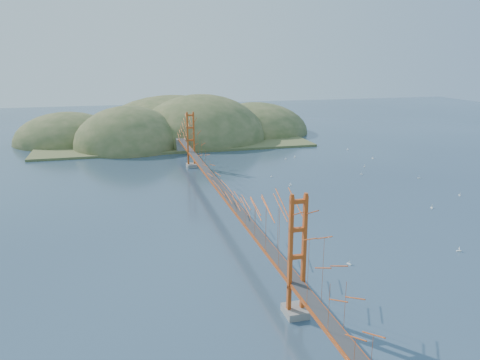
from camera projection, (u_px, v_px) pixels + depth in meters
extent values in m
plane|color=#2C4258|center=(223.00, 212.00, 71.22)|extent=(320.00, 320.00, 0.00)
cube|color=gray|center=(295.00, 311.00, 43.15)|extent=(2.00, 2.40, 0.70)
cube|color=gray|center=(192.00, 165.00, 99.11)|extent=(2.00, 2.40, 0.70)
cube|color=#C24815|center=(223.00, 191.00, 70.36)|extent=(1.40, 92.00, 0.16)
cube|color=#C24815|center=(223.00, 192.00, 70.41)|extent=(1.33, 92.00, 0.24)
cube|color=#38383A|center=(223.00, 190.00, 70.33)|extent=(1.19, 92.00, 0.03)
cube|color=gray|center=(181.00, 145.00, 113.69)|extent=(2.20, 2.60, 3.30)
cube|color=olive|center=(172.00, 139.00, 130.85)|extent=(70.00, 40.00, 0.60)
ellipsoid|color=olive|center=(129.00, 147.00, 120.48)|extent=(28.00, 28.00, 21.00)
ellipsoid|color=olive|center=(202.00, 139.00, 131.03)|extent=(36.00, 36.00, 25.00)
ellipsoid|color=olive|center=(255.00, 132.00, 142.94)|extent=(32.00, 32.00, 18.00)
ellipsoid|color=olive|center=(68.00, 142.00, 127.71)|extent=(28.00, 28.00, 16.00)
ellipsoid|color=olive|center=(173.00, 131.00, 144.46)|extent=(44.00, 44.00, 22.00)
cube|color=white|center=(295.00, 157.00, 108.05)|extent=(0.55, 0.25, 0.10)
cylinder|color=white|center=(295.00, 156.00, 107.98)|extent=(0.02, 0.02, 0.57)
cube|color=white|center=(286.00, 159.00, 106.13)|extent=(0.51, 0.17, 0.09)
cylinder|color=white|center=(286.00, 158.00, 106.06)|extent=(0.01, 0.01, 0.55)
cube|color=white|center=(361.00, 174.00, 93.03)|extent=(0.51, 0.54, 0.10)
cylinder|color=white|center=(361.00, 173.00, 92.95)|extent=(0.02, 0.02, 0.61)
cube|color=white|center=(290.00, 185.00, 85.26)|extent=(0.54, 0.26, 0.10)
cylinder|color=white|center=(291.00, 184.00, 85.19)|extent=(0.02, 0.02, 0.57)
cube|color=white|center=(271.00, 177.00, 91.19)|extent=(0.50, 0.28, 0.09)
cylinder|color=white|center=(271.00, 175.00, 91.12)|extent=(0.01, 0.01, 0.52)
cube|color=white|center=(365.00, 167.00, 99.34)|extent=(0.49, 0.49, 0.09)
cylinder|color=white|center=(365.00, 165.00, 99.26)|extent=(0.02, 0.02, 0.57)
cube|color=white|center=(460.00, 195.00, 79.31)|extent=(0.26, 0.56, 0.10)
cylinder|color=white|center=(460.00, 194.00, 79.23)|extent=(0.02, 0.02, 0.59)
cube|color=white|center=(459.00, 251.00, 57.00)|extent=(0.60, 0.37, 0.10)
cylinder|color=white|center=(459.00, 249.00, 56.92)|extent=(0.02, 0.02, 0.62)
cube|color=white|center=(348.00, 150.00, 116.48)|extent=(0.52, 0.22, 0.09)
cylinder|color=white|center=(348.00, 149.00, 116.40)|extent=(0.01, 0.01, 0.55)
cube|color=white|center=(419.00, 178.00, 90.16)|extent=(0.53, 0.49, 0.10)
cylinder|color=white|center=(419.00, 177.00, 90.09)|extent=(0.02, 0.02, 0.59)
cube|color=white|center=(373.00, 158.00, 107.12)|extent=(0.28, 0.65, 0.11)
cylinder|color=white|center=(373.00, 157.00, 107.03)|extent=(0.02, 0.02, 0.68)
cube|color=white|center=(349.00, 264.00, 53.43)|extent=(0.41, 0.64, 0.11)
cylinder|color=white|center=(349.00, 261.00, 53.34)|extent=(0.02, 0.02, 0.66)
cube|color=white|center=(432.00, 208.00, 72.80)|extent=(0.37, 0.66, 0.11)
cylinder|color=white|center=(432.00, 206.00, 72.71)|extent=(0.02, 0.02, 0.68)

